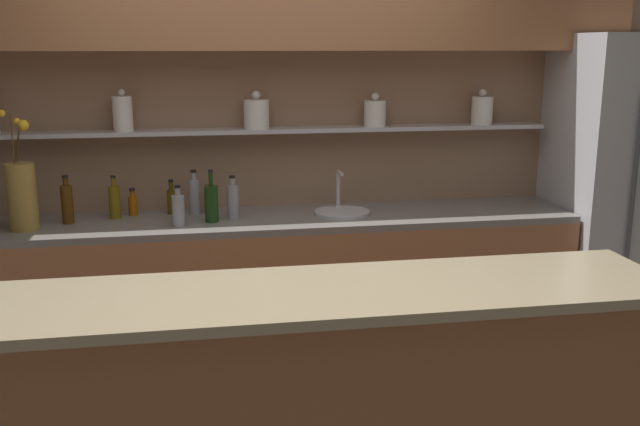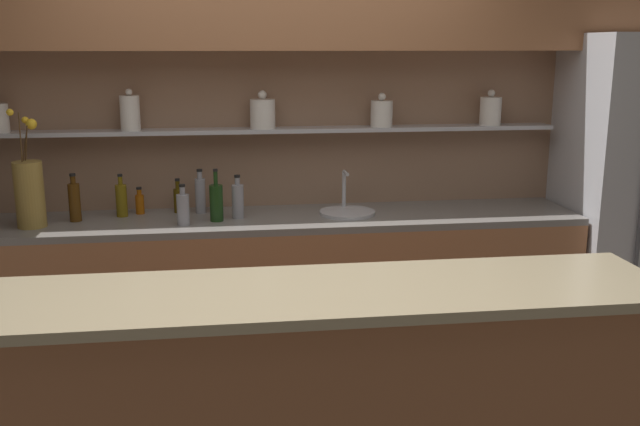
{
  "view_description": "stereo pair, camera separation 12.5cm",
  "coord_description": "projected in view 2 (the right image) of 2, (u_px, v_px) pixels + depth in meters",
  "views": [
    {
      "loc": [
        -0.41,
        -2.85,
        1.91
      ],
      "look_at": [
        0.16,
        0.44,
        1.12
      ],
      "focal_mm": 40.0,
      "sensor_mm": 36.0,
      "label": 1
    },
    {
      "loc": [
        -0.28,
        -2.87,
        1.91
      ],
      "look_at": [
        0.16,
        0.44,
        1.12
      ],
      "focal_mm": 40.0,
      "sensor_mm": 36.0,
      "label": 2
    }
  ],
  "objects": [
    {
      "name": "back_wall_unit",
      "position": [
        269.0,
        106.0,
        4.36
      ],
      "size": [
        5.2,
        0.44,
        2.6
      ],
      "color": "#937056",
      "rests_on": "ground_plane"
    },
    {
      "name": "back_counter_unit",
      "position": [
        264.0,
        290.0,
        4.32
      ],
      "size": [
        3.78,
        0.62,
        0.92
      ],
      "color": "#99603D",
      "rests_on": "ground_plane"
    },
    {
      "name": "island_counter",
      "position": [
        306.0,
        413.0,
        2.77
      ],
      "size": [
        2.78,
        0.61,
        1.02
      ],
      "color": "brown",
      "rests_on": "ground_plane"
    },
    {
      "name": "refrigerator",
      "position": [
        628.0,
        196.0,
        4.46
      ],
      "size": [
        0.76,
        0.73,
        1.98
      ],
      "color": "#B7B7BC",
      "rests_on": "ground_plane"
    },
    {
      "name": "flower_vase",
      "position": [
        30.0,
        192.0,
        3.94
      ],
      "size": [
        0.16,
        0.16,
        0.66
      ],
      "color": "olive",
      "rests_on": "back_counter_unit"
    },
    {
      "name": "sink_fixture",
      "position": [
        347.0,
        210.0,
        4.29
      ],
      "size": [
        0.33,
        0.33,
        0.25
      ],
      "color": "#B7B7BC",
      "rests_on": "back_counter_unit"
    },
    {
      "name": "bottle_spirit_0",
      "position": [
        238.0,
        200.0,
        4.16
      ],
      "size": [
        0.07,
        0.07,
        0.26
      ],
      "color": "gray",
      "rests_on": "back_counter_unit"
    },
    {
      "name": "bottle_spirit_1",
      "position": [
        75.0,
        201.0,
        4.09
      ],
      "size": [
        0.07,
        0.07,
        0.28
      ],
      "color": "#4C2D0C",
      "rests_on": "back_counter_unit"
    },
    {
      "name": "bottle_wine_2",
      "position": [
        216.0,
        202.0,
        4.09
      ],
      "size": [
        0.08,
        0.08,
        0.3
      ],
      "color": "#193814",
      "rests_on": "back_counter_unit"
    },
    {
      "name": "bottle_spirit_3",
      "position": [
        183.0,
        209.0,
        4.01
      ],
      "size": [
        0.07,
        0.07,
        0.23
      ],
      "color": "gray",
      "rests_on": "back_counter_unit"
    },
    {
      "name": "bottle_spirit_4",
      "position": [
        200.0,
        194.0,
        4.29
      ],
      "size": [
        0.06,
        0.06,
        0.27
      ],
      "color": "gray",
      "rests_on": "back_counter_unit"
    },
    {
      "name": "bottle_oil_5",
      "position": [
        178.0,
        199.0,
        4.31
      ],
      "size": [
        0.05,
        0.05,
        0.21
      ],
      "color": "#47380A",
      "rests_on": "back_counter_unit"
    },
    {
      "name": "bottle_oil_6",
      "position": [
        121.0,
        200.0,
        4.21
      ],
      "size": [
        0.07,
        0.07,
        0.25
      ],
      "color": "brown",
      "rests_on": "back_counter_unit"
    },
    {
      "name": "bottle_sauce_7",
      "position": [
        140.0,
        203.0,
        4.28
      ],
      "size": [
        0.05,
        0.05,
        0.16
      ],
      "color": "#9E4C0A",
      "rests_on": "back_counter_unit"
    },
    {
      "name": "bottle_sauce_8",
      "position": [
        214.0,
        200.0,
        4.32
      ],
      "size": [
        0.05,
        0.05,
        0.17
      ],
      "color": "#9E4C0A",
      "rests_on": "back_counter_unit"
    }
  ]
}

